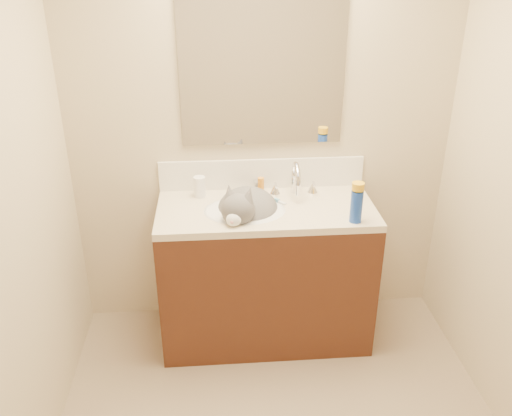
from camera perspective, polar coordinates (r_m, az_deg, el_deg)
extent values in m
cube|color=#C3B091|center=(3.10, 0.63, 8.85)|extent=(2.20, 0.04, 2.50)
cube|color=#411F12|center=(3.21, 1.00, -7.14)|extent=(1.20, 0.55, 0.82)
cube|color=beige|center=(2.99, 1.07, -0.23)|extent=(1.20, 0.55, 0.04)
ellipsoid|color=white|center=(2.98, -1.18, -1.43)|extent=(0.45, 0.36, 0.14)
cylinder|color=silver|center=(3.14, 4.03, 2.56)|extent=(0.04, 0.04, 0.11)
torus|color=silver|center=(3.07, 4.22, 3.06)|extent=(0.03, 0.20, 0.20)
cylinder|color=silver|center=(3.00, 4.44, 1.90)|extent=(0.03, 0.03, 0.06)
cone|color=silver|center=(3.14, 2.03, 2.08)|extent=(0.06, 0.06, 0.06)
cone|color=silver|center=(3.17, 5.98, 2.20)|extent=(0.06, 0.06, 0.06)
ellipsoid|color=#545154|center=(3.01, -0.86, -0.30)|extent=(0.45, 0.48, 0.25)
ellipsoid|color=#545154|center=(2.82, -1.91, -0.18)|extent=(0.23, 0.22, 0.17)
ellipsoid|color=#545154|center=(2.90, -1.43, -0.07)|extent=(0.17, 0.17, 0.16)
cone|color=#545154|center=(2.82, -2.82, 1.65)|extent=(0.10, 0.11, 0.11)
cone|color=#545154|center=(2.79, -0.76, 1.40)|extent=(0.11, 0.10, 0.11)
ellipsoid|color=white|center=(2.76, -2.37, -1.23)|extent=(0.10, 0.09, 0.07)
ellipsoid|color=white|center=(2.89, -1.62, -1.31)|extent=(0.15, 0.12, 0.15)
sphere|color=pink|center=(2.74, -2.55, -1.49)|extent=(0.02, 0.02, 0.02)
cylinder|color=#545154|center=(2.99, 1.98, -2.13)|extent=(0.07, 0.27, 0.05)
cube|color=white|center=(3.19, 0.62, 3.63)|extent=(1.20, 0.02, 0.18)
cube|color=white|center=(3.01, 0.68, 14.07)|extent=(0.90, 0.02, 0.80)
cylinder|color=white|center=(3.10, -5.95, 2.23)|extent=(0.07, 0.07, 0.12)
cylinder|color=orange|center=(3.11, -5.94, 1.98)|extent=(0.07, 0.07, 0.04)
cylinder|color=#B7B7BC|center=(3.16, 0.24, 2.33)|extent=(0.07, 0.07, 0.07)
cylinder|color=orange|center=(3.14, 0.51, 2.40)|extent=(0.05, 0.05, 0.09)
cube|color=white|center=(3.05, 2.17, 0.78)|extent=(0.10, 0.11, 0.01)
cube|color=#5FA2CB|center=(3.05, 2.17, 0.84)|extent=(0.03, 0.04, 0.02)
cylinder|color=#183FAC|center=(2.84, 10.52, 0.16)|extent=(0.06, 0.06, 0.17)
cylinder|color=gold|center=(2.79, 10.70, 2.25)|extent=(0.06, 0.06, 0.04)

